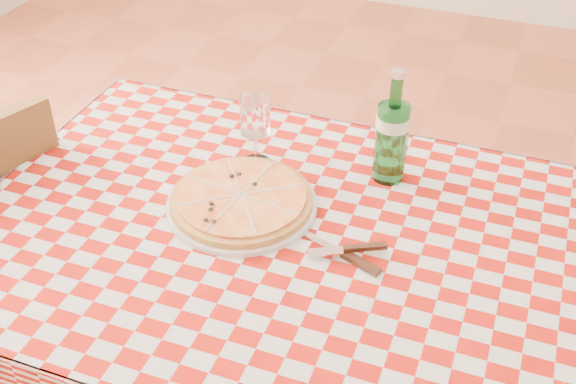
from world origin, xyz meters
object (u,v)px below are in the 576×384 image
dining_table (287,272)px  water_bottle (393,127)px  wine_glass (256,131)px  pizza_plate (242,199)px

dining_table → water_bottle: 0.37m
wine_glass → water_bottle: bearing=9.6°
wine_glass → pizza_plate: bearing=-78.4°
water_bottle → pizza_plate: bearing=-140.9°
wine_glass → dining_table: bearing=-54.4°
water_bottle → wine_glass: size_ratio=1.55×
pizza_plate → wine_glass: 0.18m
pizza_plate → wine_glass: (-0.03, 0.16, 0.06)m
pizza_plate → dining_table: bearing=-23.9°
dining_table → wine_glass: wine_glass is taller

